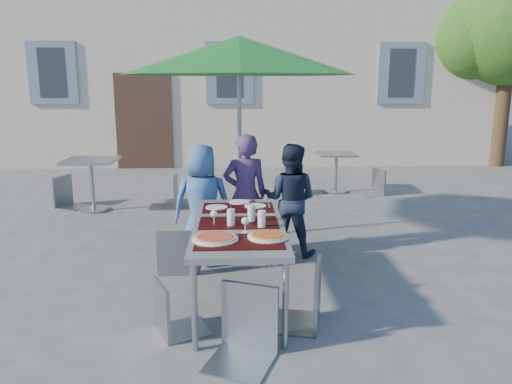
{
  "coord_description": "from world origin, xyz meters",
  "views": [
    {
      "loc": [
        0.09,
        -4.3,
        1.98
      ],
      "look_at": [
        0.32,
        0.92,
        0.84
      ],
      "focal_mm": 35.0,
      "sensor_mm": 36.0,
      "label": 1
    }
  ],
  "objects_px": {
    "cafe_table_1": "(336,166)",
    "bg_chair_r_1": "(375,167)",
    "chair_2": "(270,210)",
    "bg_chair_l_0": "(66,173)",
    "dining_table": "(239,229)",
    "pizza_near_right": "(268,236)",
    "patio_umbrella": "(239,57)",
    "bg_chair_l_1": "(294,161)",
    "chair_0": "(177,223)",
    "chair_1": "(236,213)",
    "bg_chair_r_0": "(169,172)",
    "child_2": "(290,200)",
    "chair_3": "(171,276)",
    "child_0": "(202,204)",
    "cafe_table_0": "(92,174)",
    "chair_5": "(245,281)",
    "pizza_near_left": "(215,238)",
    "child_1": "(245,195)",
    "chair_4": "(305,255)"
  },
  "relations": [
    {
      "from": "cafe_table_1",
      "to": "bg_chair_r_1",
      "type": "bearing_deg",
      "value": -19.66
    },
    {
      "from": "chair_2",
      "to": "bg_chair_l_0",
      "type": "bearing_deg",
      "value": 139.62
    },
    {
      "from": "dining_table",
      "to": "chair_2",
      "type": "relative_size",
      "value": 1.86
    },
    {
      "from": "chair_2",
      "to": "pizza_near_right",
      "type": "bearing_deg",
      "value": -94.6
    },
    {
      "from": "patio_umbrella",
      "to": "bg_chair_l_1",
      "type": "distance_m",
      "value": 3.16
    },
    {
      "from": "chair_0",
      "to": "chair_1",
      "type": "relative_size",
      "value": 1.03
    },
    {
      "from": "pizza_near_right",
      "to": "chair_0",
      "type": "relative_size",
      "value": 0.36
    },
    {
      "from": "chair_1",
      "to": "bg_chair_r_0",
      "type": "distance_m",
      "value": 2.66
    },
    {
      "from": "pizza_near_right",
      "to": "bg_chair_l_0",
      "type": "bearing_deg",
      "value": 125.54
    },
    {
      "from": "bg_chair_l_0",
      "to": "cafe_table_1",
      "type": "relative_size",
      "value": 1.3
    },
    {
      "from": "patio_umbrella",
      "to": "bg_chair_r_1",
      "type": "relative_size",
      "value": 3.36
    },
    {
      "from": "child_2",
      "to": "chair_0",
      "type": "height_order",
      "value": "child_2"
    },
    {
      "from": "chair_1",
      "to": "pizza_near_right",
      "type": "bearing_deg",
      "value": -81.15
    },
    {
      "from": "dining_table",
      "to": "patio_umbrella",
      "type": "relative_size",
      "value": 0.63
    },
    {
      "from": "chair_1",
      "to": "chair_3",
      "type": "bearing_deg",
      "value": -106.36
    },
    {
      "from": "chair_2",
      "to": "child_0",
      "type": "bearing_deg",
      "value": 178.25
    },
    {
      "from": "chair_1",
      "to": "chair_3",
      "type": "distance_m",
      "value": 1.84
    },
    {
      "from": "child_0",
      "to": "bg_chair_r_0",
      "type": "distance_m",
      "value": 2.61
    },
    {
      "from": "dining_table",
      "to": "cafe_table_0",
      "type": "height_order",
      "value": "cafe_table_0"
    },
    {
      "from": "chair_1",
      "to": "patio_umbrella",
      "type": "bearing_deg",
      "value": 86.1
    },
    {
      "from": "child_0",
      "to": "chair_0",
      "type": "relative_size",
      "value": 1.43
    },
    {
      "from": "patio_umbrella",
      "to": "child_2",
      "type": "bearing_deg",
      "value": -48.52
    },
    {
      "from": "child_0",
      "to": "bg_chair_l_0",
      "type": "xyz_separation_m",
      "value": [
        -2.36,
        2.62,
        -0.11
      ]
    },
    {
      "from": "chair_1",
      "to": "chair_5",
      "type": "bearing_deg",
      "value": -88.63
    },
    {
      "from": "pizza_near_left",
      "to": "child_1",
      "type": "xyz_separation_m",
      "value": [
        0.28,
        1.83,
        -0.06
      ]
    },
    {
      "from": "bg_chair_r_1",
      "to": "bg_chair_l_0",
      "type": "bearing_deg",
      "value": -172.75
    },
    {
      "from": "chair_3",
      "to": "bg_chair_r_0",
      "type": "relative_size",
      "value": 0.86
    },
    {
      "from": "pizza_near_left",
      "to": "bg_chair_r_1",
      "type": "relative_size",
      "value": 0.43
    },
    {
      "from": "bg_chair_r_0",
      "to": "cafe_table_1",
      "type": "distance_m",
      "value": 3.09
    },
    {
      "from": "cafe_table_1",
      "to": "chair_4",
      "type": "bearing_deg",
      "value": -104.18
    },
    {
      "from": "chair_3",
      "to": "chair_2",
      "type": "bearing_deg",
      "value": 61.79
    },
    {
      "from": "child_2",
      "to": "chair_1",
      "type": "height_order",
      "value": "child_2"
    },
    {
      "from": "chair_2",
      "to": "bg_chair_r_0",
      "type": "bearing_deg",
      "value": 119.66
    },
    {
      "from": "bg_chair_r_0",
      "to": "cafe_table_1",
      "type": "bearing_deg",
      "value": 19.09
    },
    {
      "from": "pizza_near_left",
      "to": "bg_chair_r_0",
      "type": "height_order",
      "value": "bg_chair_r_0"
    },
    {
      "from": "child_1",
      "to": "cafe_table_1",
      "type": "xyz_separation_m",
      "value": [
        1.74,
        3.29,
        -0.22
      ]
    },
    {
      "from": "child_1",
      "to": "chair_0",
      "type": "bearing_deg",
      "value": 31.59
    },
    {
      "from": "dining_table",
      "to": "child_1",
      "type": "xyz_separation_m",
      "value": [
        0.09,
        1.34,
        0.01
      ]
    },
    {
      "from": "child_1",
      "to": "child_2",
      "type": "relative_size",
      "value": 1.09
    },
    {
      "from": "chair_3",
      "to": "child_2",
      "type": "bearing_deg",
      "value": 58.71
    },
    {
      "from": "pizza_near_left",
      "to": "bg_chair_l_1",
      "type": "xyz_separation_m",
      "value": [
        1.22,
        4.94,
        -0.16
      ]
    },
    {
      "from": "pizza_near_left",
      "to": "child_2",
      "type": "height_order",
      "value": "child_2"
    },
    {
      "from": "pizza_near_left",
      "to": "cafe_table_0",
      "type": "relative_size",
      "value": 0.46
    },
    {
      "from": "child_1",
      "to": "cafe_table_0",
      "type": "relative_size",
      "value": 1.72
    },
    {
      "from": "chair_2",
      "to": "cafe_table_1",
      "type": "distance_m",
      "value": 3.84
    },
    {
      "from": "pizza_near_right",
      "to": "chair_0",
      "type": "xyz_separation_m",
      "value": [
        -0.88,
        1.19,
        -0.23
      ]
    },
    {
      "from": "dining_table",
      "to": "chair_0",
      "type": "xyz_separation_m",
      "value": [
        -0.64,
        0.74,
        -0.15
      ]
    },
    {
      "from": "child_0",
      "to": "chair_0",
      "type": "distance_m",
      "value": 0.46
    },
    {
      "from": "child_2",
      "to": "cafe_table_0",
      "type": "height_order",
      "value": "child_2"
    },
    {
      "from": "chair_0",
      "to": "bg_chair_r_0",
      "type": "bearing_deg",
      "value": 98.78
    }
  ]
}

